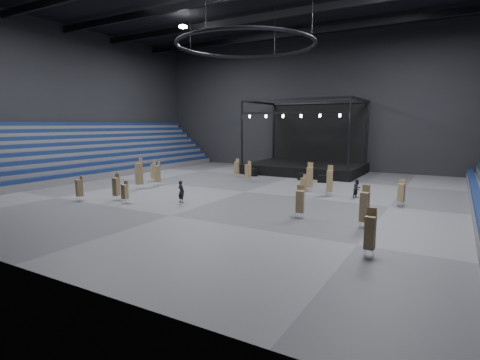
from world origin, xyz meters
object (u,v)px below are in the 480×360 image
Objects in this scene: chair_stack_10 at (237,167)px; stage at (307,161)px; chair_stack_6 at (364,206)px; chair_stack_12 at (139,173)px; flight_case_mid at (303,177)px; chair_stack_3 at (248,171)px; chair_stack_14 at (370,232)px; chair_stack_5 at (300,201)px; man_center at (181,192)px; crew_member at (357,189)px; chair_stack_1 at (157,173)px; chair_stack_4 at (125,191)px; chair_stack_11 at (304,185)px; flight_case_left at (252,172)px; chair_stack_8 at (330,181)px; chair_stack_7 at (116,186)px; chair_stack_2 at (154,171)px; chair_stack_9 at (79,187)px; flight_case_right at (323,179)px; chair_stack_0 at (401,192)px; chair_stack_13 at (310,177)px.

stage is at bearing 55.86° from chair_stack_10.
chair_stack_6 is 21.88m from chair_stack_12.
flight_case_mid is (2.11, -6.80, -1.05)m from stage.
chair_stack_3 is 0.95× the size of chair_stack_14.
chair_stack_5 reaches higher than man_center.
man_center reaches higher than crew_member.
chair_stack_10 is 0.72× the size of chair_stack_12.
chair_stack_1 reaches higher than chair_stack_4.
chair_stack_6 is 10.17m from chair_stack_11.
chair_stack_10 is at bearing 119.48° from chair_stack_5.
chair_stack_12 is (-14.97, -4.37, 0.53)m from chair_stack_11.
chair_stack_1 is at bearing -118.11° from stage.
flight_case_left is at bearing 132.70° from chair_stack_3.
man_center is (0.79, -12.44, -0.29)m from chair_stack_3.
chair_stack_1 is 1.37× the size of man_center.
chair_stack_6 is at bearing -58.86° from flight_case_mid.
stage is 10.52× the size of flight_case_left.
chair_stack_5 is 8.65m from chair_stack_8.
chair_stack_7 is 1.37× the size of crew_member.
chair_stack_9 is at bearing -80.69° from chair_stack_2.
flight_case_left is 0.60× the size of chair_stack_3.
stage is at bearing 122.14° from chair_stack_6.
chair_stack_6 is 14.15m from man_center.
flight_case_left is 0.65× the size of chair_stack_9.
chair_stack_3 reaches higher than chair_stack_4.
chair_stack_5 is (17.34, -5.45, -0.09)m from chair_stack_1.
chair_stack_4 is 19.35m from chair_stack_14.
flight_case_right is 8.47m from crew_member.
chair_stack_9 is (-14.22, -19.23, 0.70)m from flight_case_right.
chair_stack_14 is (0.16, -12.58, 0.12)m from chair_stack_0.
flight_case_right is 0.54× the size of chair_stack_7.
chair_stack_11 is at bearing 28.95° from chair_stack_1.
chair_stack_4 is at bearing 150.14° from crew_member.
chair_stack_8 is at bearing 32.33° from chair_stack_12.
flight_case_mid is 0.55× the size of chair_stack_7.
chair_stack_14 is (7.95, -12.61, 0.19)m from chair_stack_11.
chair_stack_7 is at bearing 173.61° from chair_stack_5.
chair_stack_14 is at bearing -3.74° from chair_stack_1.
chair_stack_8 reaches higher than crew_member.
chair_stack_7 is at bearing -124.07° from flight_case_right.
stage reaches higher than chair_stack_13.
crew_member is (-2.48, 9.20, -0.54)m from chair_stack_6.
flight_case_left is (-4.56, -6.45, -1.01)m from stage.
chair_stack_11 is (-1.92, -1.16, -0.36)m from chair_stack_8.
man_center is 14.66m from crew_member.
chair_stack_8 is (5.22, -7.65, 0.96)m from flight_case_mid.
chair_stack_13 reaches higher than chair_stack_9.
chair_stack_3 is 1.23× the size of man_center.
chair_stack_2 reaches higher than flight_case_left.
chair_stack_13 is (-0.38, 2.58, 0.37)m from chair_stack_11.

